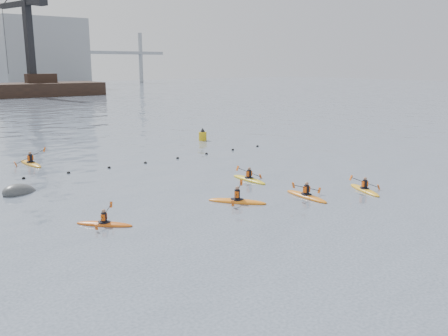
{
  "coord_description": "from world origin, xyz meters",
  "views": [
    {
      "loc": [
        -12.86,
        -10.36,
        7.58
      ],
      "look_at": [
        0.23,
        7.02,
        2.8
      ],
      "focal_mm": 38.0,
      "sensor_mm": 36.0,
      "label": 1
    }
  ],
  "objects_px": {
    "kayaker_4": "(306,196)",
    "nav_buoy": "(203,136)",
    "kayaker_0": "(237,201)",
    "kayaker_1": "(365,189)",
    "mooring_buoy": "(20,193)",
    "kayaker_2": "(104,223)",
    "kayaker_5": "(31,163)",
    "kayaker_3": "(249,179)"
  },
  "relations": [
    {
      "from": "kayaker_2",
      "to": "kayaker_1",
      "type": "bearing_deg",
      "value": -57.09
    },
    {
      "from": "kayaker_4",
      "to": "nav_buoy",
      "type": "height_order",
      "value": "nav_buoy"
    },
    {
      "from": "kayaker_2",
      "to": "mooring_buoy",
      "type": "xyz_separation_m",
      "value": [
        -1.72,
        8.6,
        -0.09
      ]
    },
    {
      "from": "kayaker_4",
      "to": "kayaker_5",
      "type": "bearing_deg",
      "value": -59.15
    },
    {
      "from": "kayaker_3",
      "to": "mooring_buoy",
      "type": "height_order",
      "value": "kayaker_3"
    },
    {
      "from": "kayaker_1",
      "to": "nav_buoy",
      "type": "xyz_separation_m",
      "value": [
        3.16,
        22.09,
        0.35
      ]
    },
    {
      "from": "kayaker_3",
      "to": "kayaker_0",
      "type": "bearing_deg",
      "value": -138.1
    },
    {
      "from": "kayaker_5",
      "to": "nav_buoy",
      "type": "distance_m",
      "value": 17.36
    },
    {
      "from": "kayaker_1",
      "to": "kayaker_3",
      "type": "xyz_separation_m",
      "value": [
        -3.91,
        6.32,
        0.0
      ]
    },
    {
      "from": "kayaker_3",
      "to": "kayaker_1",
      "type": "bearing_deg",
      "value": -59.12
    },
    {
      "from": "kayaker_1",
      "to": "kayaker_2",
      "type": "bearing_deg",
      "value": -172.18
    },
    {
      "from": "kayaker_3",
      "to": "nav_buoy",
      "type": "xyz_separation_m",
      "value": [
        7.07,
        15.77,
        0.35
      ]
    },
    {
      "from": "kayaker_5",
      "to": "nav_buoy",
      "type": "bearing_deg",
      "value": -0.43
    },
    {
      "from": "kayaker_2",
      "to": "nav_buoy",
      "type": "xyz_separation_m",
      "value": [
        18.43,
        18.49,
        0.36
      ]
    },
    {
      "from": "kayaker_0",
      "to": "kayaker_2",
      "type": "bearing_deg",
      "value": 134.61
    },
    {
      "from": "kayaker_0",
      "to": "kayaker_5",
      "type": "bearing_deg",
      "value": 70.88
    },
    {
      "from": "kayaker_0",
      "to": "kayaker_4",
      "type": "distance_m",
      "value": 4.2
    },
    {
      "from": "kayaker_3",
      "to": "kayaker_5",
      "type": "distance_m",
      "value": 17.36
    },
    {
      "from": "kayaker_0",
      "to": "nav_buoy",
      "type": "relative_size",
      "value": 2.07
    },
    {
      "from": "kayaker_0",
      "to": "kayaker_5",
      "type": "xyz_separation_m",
      "value": [
        -6.34,
        17.62,
        0.01
      ]
    },
    {
      "from": "nav_buoy",
      "to": "kayaker_5",
      "type": "bearing_deg",
      "value": -174.29
    },
    {
      "from": "kayaker_0",
      "to": "kayaker_3",
      "type": "distance_m",
      "value": 5.26
    },
    {
      "from": "kayaker_1",
      "to": "nav_buoy",
      "type": "relative_size",
      "value": 2.12
    },
    {
      "from": "kayaker_2",
      "to": "nav_buoy",
      "type": "relative_size",
      "value": 1.68
    },
    {
      "from": "kayaker_0",
      "to": "kayaker_3",
      "type": "relative_size",
      "value": 0.95
    },
    {
      "from": "kayaker_4",
      "to": "mooring_buoy",
      "type": "distance_m",
      "value": 17.13
    },
    {
      "from": "kayaker_3",
      "to": "nav_buoy",
      "type": "distance_m",
      "value": 17.29
    },
    {
      "from": "kayaker_5",
      "to": "kayaker_2",
      "type": "bearing_deg",
      "value": -100.09
    },
    {
      "from": "kayaker_1",
      "to": "kayaker_4",
      "type": "relative_size",
      "value": 0.94
    },
    {
      "from": "kayaker_1",
      "to": "kayaker_2",
      "type": "relative_size",
      "value": 1.26
    },
    {
      "from": "kayaker_1",
      "to": "nav_buoy",
      "type": "bearing_deg",
      "value": 102.92
    },
    {
      "from": "mooring_buoy",
      "to": "nav_buoy",
      "type": "bearing_deg",
      "value": 26.15
    },
    {
      "from": "nav_buoy",
      "to": "kayaker_1",
      "type": "bearing_deg",
      "value": -98.15
    },
    {
      "from": "kayaker_0",
      "to": "kayaker_4",
      "type": "relative_size",
      "value": 0.92
    },
    {
      "from": "kayaker_2",
      "to": "kayaker_4",
      "type": "relative_size",
      "value": 0.74
    },
    {
      "from": "kayaker_4",
      "to": "mooring_buoy",
      "type": "height_order",
      "value": "kayaker_4"
    },
    {
      "from": "kayaker_5",
      "to": "mooring_buoy",
      "type": "relative_size",
      "value": 1.62
    },
    {
      "from": "kayaker_1",
      "to": "mooring_buoy",
      "type": "bearing_deg",
      "value": 165.39
    },
    {
      "from": "kayaker_1",
      "to": "kayaker_3",
      "type": "height_order",
      "value": "kayaker_3"
    },
    {
      "from": "kayaker_1",
      "to": "kayaker_5",
      "type": "distance_m",
      "value": 24.77
    },
    {
      "from": "kayaker_0",
      "to": "kayaker_4",
      "type": "bearing_deg",
      "value": -61.16
    },
    {
      "from": "kayaker_1",
      "to": "nav_buoy",
      "type": "height_order",
      "value": "nav_buoy"
    }
  ]
}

